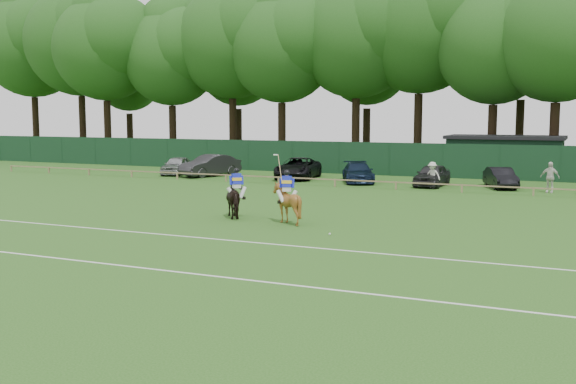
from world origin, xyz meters
The scene contains 19 objects.
ground centered at (0.00, 0.00, 0.00)m, with size 160.00×160.00×0.00m, color #1E4C14.
horse_dark centered at (-2.48, 4.01, 0.84)m, with size 0.90×1.99×1.68m, color black.
horse_chestnut centered at (0.26, 3.42, 0.87)m, with size 1.40×1.57×1.73m, color brown.
sedan_silver centered at (-17.10, 21.12, 0.70)m, with size 1.65×4.11×1.40m, color #96999B.
sedan_grey centered at (-14.09, 21.01, 0.80)m, with size 1.70×4.88×1.61m, color #28282A.
suv_black centered at (-7.27, 21.83, 0.76)m, with size 2.52×5.46×1.52m, color black.
sedan_navy centered at (-2.51, 21.15, 0.68)m, with size 1.90×4.68×1.36m, color #0F1C31.
hatch_grey centered at (2.58, 20.88, 0.71)m, with size 1.67×4.16×1.42m, color #2A2A2C.
estate_black centered at (6.76, 21.55, 0.65)m, with size 1.37×3.92×1.29m, color black.
spectator_left centered at (2.88, 19.57, 0.83)m, with size 1.07×0.62×1.66m, color beige.
spectator_mid centered at (9.72, 20.13, 0.92)m, with size 1.08×0.45×1.84m, color silver.
rider_dark centered at (-2.48, 4.00, 1.59)m, with size 0.80×0.72×1.41m.
rider_chestnut centered at (0.26, 3.41, 1.64)m, with size 0.98×0.53×2.05m.
polo_ball centered at (2.91, 1.56, 0.04)m, with size 0.09×0.09×0.09m, color silver.
pitch_lines centered at (0.00, -3.50, 0.01)m, with size 60.00×5.10×0.01m.
pitch_rail centered at (0.00, 18.00, 0.45)m, with size 62.10×0.10×0.50m.
perimeter_fence centered at (0.00, 27.00, 1.25)m, with size 92.08×0.08×2.50m.
utility_shed centered at (6.00, 30.00, 1.54)m, with size 8.40×4.40×3.04m.
tree_row centered at (2.00, 35.00, 0.00)m, with size 96.00×12.00×21.00m, color #26561C, non-canonical shape.
Camera 1 is at (11.98, -22.28, 4.61)m, focal length 42.00 mm.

